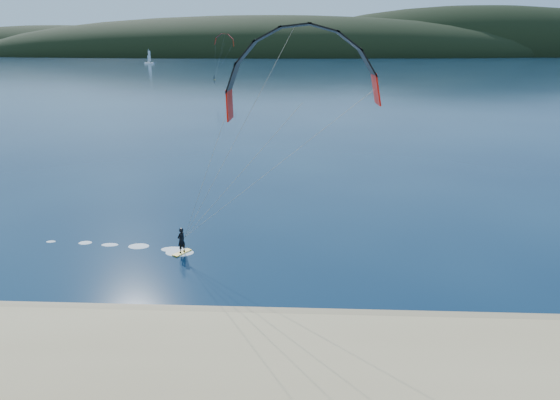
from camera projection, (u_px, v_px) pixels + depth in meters
The scene contains 6 objects.
ground at pixel (202, 372), 22.13m from camera, with size 1800.00×1800.00×0.00m, color #071B35.
wet_sand at pixel (218, 319), 26.40m from camera, with size 220.00×2.50×0.10m.
headland at pixel (301, 56), 733.08m from camera, with size 1200.00×310.00×140.00m.
kitesurfer_near at pixel (296, 108), 28.11m from camera, with size 23.44×6.57×13.86m.
kitesurfer_far at pixel (224, 44), 205.57m from camera, with size 10.02×5.46×17.12m.
sailboat at pixel (149, 63), 403.26m from camera, with size 8.58×5.79×12.00m.
Camera 1 is at (4.36, -18.67, 13.91)m, focal length 31.87 mm.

